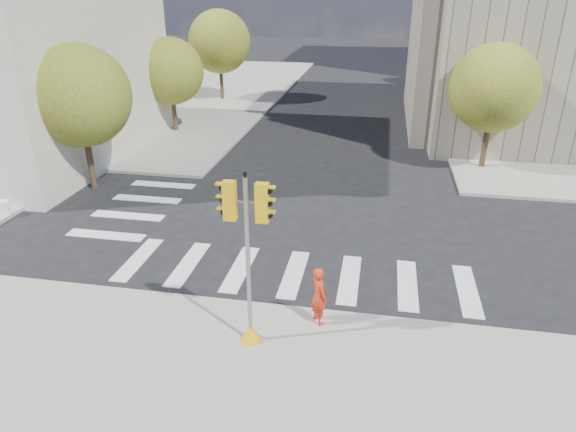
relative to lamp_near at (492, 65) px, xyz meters
The scene contains 12 objects.
ground 16.76m from the lamp_near, 119.74° to the right, with size 160.00×160.00×0.00m, color black.
sidewalk_far_left 30.79m from the lamp_near, 156.80° to the left, with size 28.00×40.00×0.15m, color gray.
tree_lw_near 21.03m from the lamp_near, 151.61° to the right, with size 4.40×4.40×6.41m.
tree_lw_mid 18.52m from the lamp_near, behind, with size 4.00×4.00×5.77m.
tree_lw_far 21.03m from the lamp_near, 151.61° to the left, with size 4.80×4.80×6.95m.
tree_re_near 4.07m from the lamp_near, 97.13° to the right, with size 4.20×4.20×6.16m.
tree_re_mid 8.02m from the lamp_near, 93.58° to the left, with size 4.60×4.60×6.66m.
tree_re_far 20.02m from the lamp_near, 91.43° to the left, with size 4.00×4.00×5.88m.
lamp_near is the anchor object (origin of this frame).
lamp_far 14.00m from the lamp_near, 90.00° to the left, with size 0.35×0.18×8.11m.
traffic_signal 21.66m from the lamp_near, 113.50° to the right, with size 1.06×0.56×4.60m.
photographer 20.19m from the lamp_near, 110.56° to the right, with size 0.61×0.40×1.66m, color red.
Camera 1 is at (2.32, -16.16, 8.54)m, focal length 32.00 mm.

